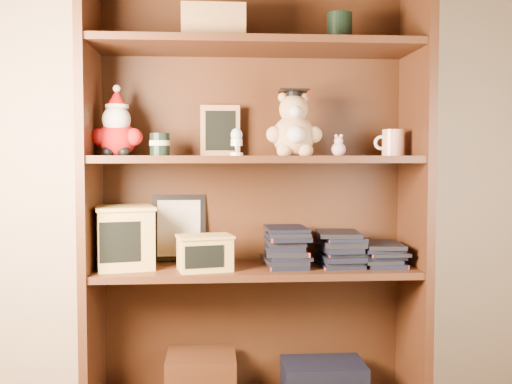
# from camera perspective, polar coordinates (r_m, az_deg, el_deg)

# --- Properties ---
(bookcase) EXTENTS (1.20, 0.35, 1.60)m
(bookcase) POSITION_cam_1_polar(r_m,az_deg,el_deg) (2.21, -0.16, -1.00)
(bookcase) COLOR #442413
(bookcase) RESTS_ON ground
(shelf_lower) EXTENTS (1.14, 0.33, 0.02)m
(shelf_lower) POSITION_cam_1_polar(r_m,az_deg,el_deg) (2.19, 0.00, -7.41)
(shelf_lower) COLOR #442413
(shelf_lower) RESTS_ON ground
(shelf_upper) EXTENTS (1.14, 0.33, 0.02)m
(shelf_upper) POSITION_cam_1_polar(r_m,az_deg,el_deg) (2.15, 0.00, 3.13)
(shelf_upper) COLOR #442413
(shelf_upper) RESTS_ON ground
(santa_plush) EXTENTS (0.18, 0.13, 0.26)m
(santa_plush) POSITION_cam_1_polar(r_m,az_deg,el_deg) (2.17, -13.10, 5.85)
(santa_plush) COLOR #A50F0F
(santa_plush) RESTS_ON shelf_upper
(teachers_tin) EXTENTS (0.07, 0.07, 0.08)m
(teachers_tin) POSITION_cam_1_polar(r_m,az_deg,el_deg) (2.15, -9.15, 4.51)
(teachers_tin) COLOR black
(teachers_tin) RESTS_ON shelf_upper
(chalkboard_plaque) EXTENTS (0.15, 0.08, 0.19)m
(chalkboard_plaque) POSITION_cam_1_polar(r_m,az_deg,el_deg) (2.26, -3.43, 5.77)
(chalkboard_plaque) COLOR #9E7547
(chalkboard_plaque) RESTS_ON shelf_upper
(egg_cup) EXTENTS (0.05, 0.05, 0.10)m
(egg_cup) POSITION_cam_1_polar(r_m,az_deg,el_deg) (2.07, -1.86, 4.89)
(egg_cup) COLOR white
(egg_cup) RESTS_ON shelf_upper
(grad_teddy_bear) EXTENTS (0.20, 0.17, 0.24)m
(grad_teddy_bear) POSITION_cam_1_polar(r_m,az_deg,el_deg) (2.16, 3.61, 5.91)
(grad_teddy_bear) COLOR tan
(grad_teddy_bear) RESTS_ON shelf_upper
(pink_figurine) EXTENTS (0.05, 0.05, 0.08)m
(pink_figurine) POSITION_cam_1_polar(r_m,az_deg,el_deg) (2.19, 7.86, 4.23)
(pink_figurine) COLOR beige
(pink_figurine) RESTS_ON shelf_upper
(teacher_mug) EXTENTS (0.11, 0.08, 0.10)m
(teacher_mug) POSITION_cam_1_polar(r_m,az_deg,el_deg) (2.24, 12.84, 4.60)
(teacher_mug) COLOR silver
(teacher_mug) RESTS_ON shelf_upper
(certificate_frame) EXTENTS (0.20, 0.05, 0.25)m
(certificate_frame) POSITION_cam_1_polar(r_m,az_deg,el_deg) (2.30, -7.35, -3.41)
(certificate_frame) COLOR black
(certificate_frame) RESTS_ON shelf_lower
(treats_box) EXTENTS (0.25, 0.25, 0.22)m
(treats_box) POSITION_cam_1_polar(r_m,az_deg,el_deg) (2.18, -12.43, -4.18)
(treats_box) COLOR tan
(treats_box) RESTS_ON shelf_lower
(pencils_box) EXTENTS (0.21, 0.17, 0.12)m
(pencils_box) POSITION_cam_1_polar(r_m,az_deg,el_deg) (2.10, -4.90, -5.76)
(pencils_box) COLOR tan
(pencils_box) RESTS_ON shelf_lower
(book_stack_left) EXTENTS (0.14, 0.20, 0.14)m
(book_stack_left) POSITION_cam_1_polar(r_m,az_deg,el_deg) (2.18, 2.90, -5.18)
(book_stack_left) COLOR black
(book_stack_left) RESTS_ON shelf_lower
(book_stack_mid) EXTENTS (0.14, 0.20, 0.13)m
(book_stack_mid) POSITION_cam_1_polar(r_m,az_deg,el_deg) (2.22, 8.03, -5.29)
(book_stack_mid) COLOR black
(book_stack_mid) RESTS_ON shelf_lower
(book_stack_right) EXTENTS (0.14, 0.20, 0.10)m
(book_stack_right) POSITION_cam_1_polar(r_m,az_deg,el_deg) (2.26, 11.73, -5.59)
(book_stack_right) COLOR black
(book_stack_right) RESTS_ON shelf_lower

